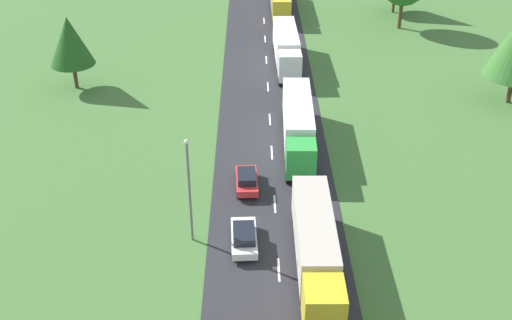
{
  "coord_description": "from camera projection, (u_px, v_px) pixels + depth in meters",
  "views": [
    {
      "loc": [
        -1.84,
        -3.4,
        28.92
      ],
      "look_at": [
        -1.45,
        40.09,
        2.76
      ],
      "focal_mm": 45.18,
      "sensor_mm": 36.0,
      "label": 1
    }
  ],
  "objects": [
    {
      "name": "truck_third",
      "position": [
        298.0,
        124.0,
        57.24
      ],
      "size": [
        2.82,
        13.34,
        3.76
      ],
      "color": "green",
      "rests_on": "road"
    },
    {
      "name": "tree_oak",
      "position": [
        70.0,
        41.0,
        66.33
      ],
      "size": [
        4.64,
        4.64,
        7.83
      ],
      "color": "#513823",
      "rests_on": "ground"
    },
    {
      "name": "car_fourth",
      "position": [
        244.0,
        237.0,
        45.47
      ],
      "size": [
        1.97,
        4.38,
        1.45
      ],
      "color": "white",
      "rests_on": "road"
    },
    {
      "name": "truck_second",
      "position": [
        316.0,
        248.0,
        42.34
      ],
      "size": [
        2.54,
        13.12,
        3.62
      ],
      "color": "yellow",
      "rests_on": "road"
    },
    {
      "name": "truck_fourth",
      "position": [
        287.0,
        47.0,
        73.22
      ],
      "size": [
        2.71,
        12.39,
        3.78
      ],
      "color": "white",
      "rests_on": "road"
    },
    {
      "name": "lamppost_second",
      "position": [
        189.0,
        186.0,
        44.16
      ],
      "size": [
        0.36,
        0.36,
        8.29
      ],
      "color": "slate",
      "rests_on": "ground"
    },
    {
      "name": "car_fifth",
      "position": [
        247.0,
        180.0,
        51.83
      ],
      "size": [
        1.89,
        4.05,
        1.49
      ],
      "color": "red",
      "rests_on": "road"
    }
  ]
}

